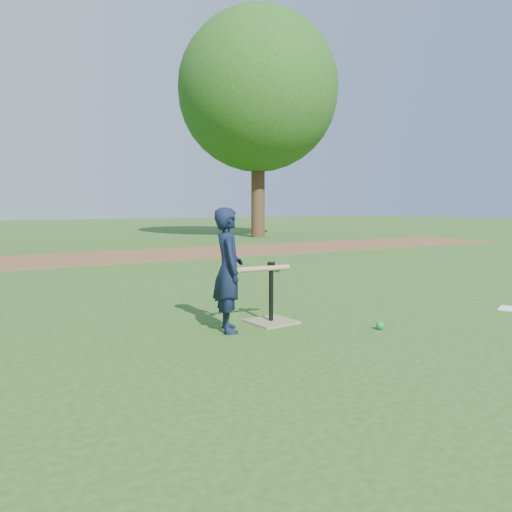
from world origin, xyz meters
TOP-DOWN VIEW (x-y plane):
  - ground at (0.00, 0.00)m, footprint 80.00×80.00m
  - dirt_strip at (0.00, 7.50)m, footprint 24.00×3.00m
  - child at (-0.85, 0.13)m, footprint 0.39×0.49m
  - wiffle_ball_ground at (0.41, -0.56)m, footprint 0.08×0.08m
  - clipboard at (2.37, -0.62)m, footprint 0.37×0.33m
  - batting_tee at (-0.33, 0.21)m, footprint 0.47×0.47m
  - swing_action at (-0.44, 0.20)m, footprint 0.63×0.16m
  - tree_right at (6.50, 12.00)m, footprint 5.80×5.80m

SIDE VIEW (x-z plane):
  - ground at x=0.00m, z-range 0.00..0.00m
  - dirt_strip at x=0.00m, z-range 0.00..0.01m
  - clipboard at x=2.37m, z-range 0.00..0.01m
  - wiffle_ball_ground at x=0.41m, z-range 0.00..0.08m
  - batting_tee at x=-0.33m, z-range -0.20..0.42m
  - swing_action at x=-0.44m, z-range 0.51..0.60m
  - child at x=-0.85m, z-range 0.00..1.16m
  - tree_right at x=6.50m, z-range 1.19..9.39m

